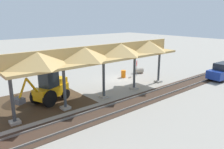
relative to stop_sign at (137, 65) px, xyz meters
name	(u,v)px	position (x,y,z in m)	size (l,w,h in m)	color
ground_plane	(120,79)	(2.70, -0.06, -1.42)	(120.00, 120.00, 0.00)	gray
dirt_work_zone	(35,103)	(13.26, 0.66, -1.42)	(8.50, 7.00, 0.01)	#42301E
platform_canopy	(103,53)	(7.95, 3.52, 2.75)	(16.91, 3.20, 4.90)	#9E998E
rail_tracks	(162,92)	(2.70, 6.06, -1.39)	(60.00, 2.58, 0.15)	slate
stop_sign	(137,65)	(0.00, 0.00, 0.00)	(0.63, 0.48, 2.00)	gray
backhoe	(50,88)	(12.15, 1.34, -0.16)	(5.29, 3.09, 2.82)	orange
dirt_mound	(18,104)	(14.51, 0.04, -1.42)	(5.29, 5.29, 1.83)	#42301E
concrete_pipe	(139,70)	(-1.16, -0.74, -1.04)	(1.36, 1.17, 0.76)	#9E9384
distant_parked_car	(223,71)	(-6.68, 7.68, -0.44)	(4.31, 2.03, 1.98)	navy
traffic_barrel	(123,74)	(1.80, -0.49, -0.97)	(0.56, 0.56, 0.90)	orange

